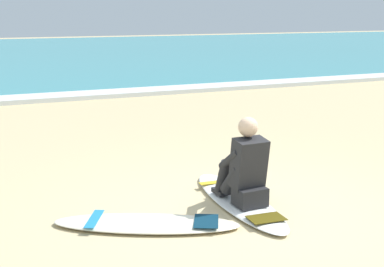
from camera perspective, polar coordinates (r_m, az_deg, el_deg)
The scene contains 6 objects.
ground_plane at distance 5.70m, azimuth 6.15°, elevation -8.78°, with size 80.00×80.00×0.00m, color #CCB584.
sea at distance 26.98m, azimuth -18.04°, elevation 7.98°, with size 80.00×28.00×0.10m, color teal.
breaking_foam at distance 13.50m, azimuth -11.98°, elevation 3.96°, with size 80.00×0.90×0.11m, color white.
surfboard_main at distance 6.05m, azimuth 4.96°, elevation -7.07°, with size 0.65×2.09×0.08m.
surfer_seated at distance 5.78m, azimuth 5.61°, elevation -3.86°, with size 0.38×0.71×0.95m.
surfboard_spare_near at distance 5.43m, azimuth -4.85°, elevation -9.49°, with size 1.90×1.30×0.08m.
Camera 1 is at (-2.66, -4.58, 2.10)m, focal length 50.21 mm.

